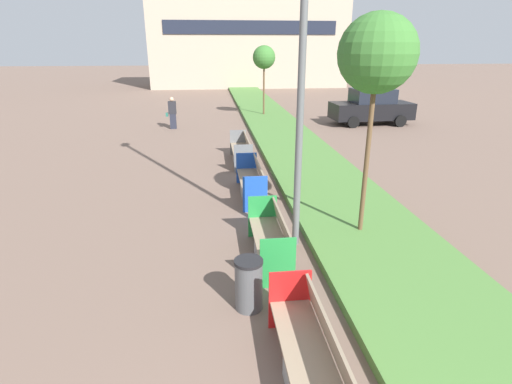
{
  "coord_description": "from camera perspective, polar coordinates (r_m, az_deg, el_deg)",
  "views": [
    {
      "loc": [
        -0.16,
        -0.44,
        3.96
      ],
      "look_at": [
        0.9,
        8.64,
        0.6
      ],
      "focal_mm": 28.0,
      "sensor_mm": 36.0,
      "label": 1
    }
  ],
  "objects": [
    {
      "name": "building_backdrop",
      "position": [
        42.93,
        -1.19,
        21.62
      ],
      "size": [
        19.11,
        6.47,
        10.07
      ],
      "color": "tan",
      "rests_on": "ground"
    },
    {
      "name": "bench_red_frame",
      "position": [
        5.23,
        8.07,
        -23.36
      ],
      "size": [
        0.65,
        2.45,
        0.94
      ],
      "color": "gray",
      "rests_on": "ground"
    },
    {
      "name": "bench_green_frame",
      "position": [
        7.85,
        2.14,
        -7.09
      ],
      "size": [
        0.65,
        2.05,
        0.94
      ],
      "color": "gray",
      "rests_on": "ground"
    },
    {
      "name": "planter_grass_strip",
      "position": [
        13.46,
        8.11,
        3.26
      ],
      "size": [
        2.8,
        120.0,
        0.18
      ],
      "color": "#4C7A38",
      "rests_on": "ground"
    },
    {
      "name": "litter_bin",
      "position": [
        6.44,
        -1.05,
        -13.03
      ],
      "size": [
        0.45,
        0.45,
        0.86
      ],
      "color": "#4C4F51",
      "rests_on": "ground"
    },
    {
      "name": "sapling_tree_near",
      "position": [
        8.25,
        16.93,
        18.26
      ],
      "size": [
        1.5,
        1.5,
        4.57
      ],
      "color": "brown",
      "rests_on": "ground"
    },
    {
      "name": "pedestrian_walking",
      "position": [
        20.79,
        -11.86,
        10.99
      ],
      "size": [
        0.53,
        0.24,
        1.57
      ],
      "color": "#232633",
      "rests_on": "ground"
    },
    {
      "name": "sapling_tree_far",
      "position": [
        23.61,
        1.16,
        18.64
      ],
      "size": [
        1.28,
        1.28,
        3.99
      ],
      "color": "brown",
      "rests_on": "ground"
    },
    {
      "name": "parked_car_distant",
      "position": [
        22.42,
        16.16,
        11.6
      ],
      "size": [
        4.26,
        2.0,
        1.86
      ],
      "rotation": [
        0.0,
        0.0,
        0.04
      ],
      "color": "black",
      "rests_on": "ground"
    },
    {
      "name": "bench_blue_frame",
      "position": [
        11.08,
        -0.6,
        1.29
      ],
      "size": [
        0.65,
        2.34,
        0.94
      ],
      "color": "gray",
      "rests_on": "ground"
    },
    {
      "name": "bench_grey_frame",
      "position": [
        14.34,
        -2.05,
        5.7
      ],
      "size": [
        0.65,
        2.44,
        0.94
      ],
      "color": "gray",
      "rests_on": "ground"
    }
  ]
}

